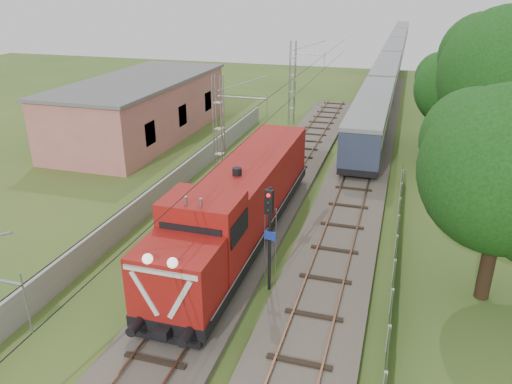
% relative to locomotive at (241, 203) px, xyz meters
% --- Properties ---
extents(ground, '(140.00, 140.00, 0.00)m').
position_rel_locomotive_xyz_m(ground, '(0.00, -7.07, -2.37)').
color(ground, '#32551F').
rests_on(ground, ground).
extents(track_main, '(4.20, 70.00, 0.45)m').
position_rel_locomotive_xyz_m(track_main, '(0.00, -0.07, -2.19)').
color(track_main, '#6B6054').
rests_on(track_main, ground).
extents(track_side, '(4.20, 80.00, 0.45)m').
position_rel_locomotive_xyz_m(track_side, '(5.00, 12.93, -2.19)').
color(track_side, '#6B6054').
rests_on(track_side, ground).
extents(catenary, '(3.31, 70.00, 8.00)m').
position_rel_locomotive_xyz_m(catenary, '(-2.95, 4.93, 1.68)').
color(catenary, gray).
rests_on(catenary, ground).
extents(boundary_wall, '(0.25, 40.00, 1.50)m').
position_rel_locomotive_xyz_m(boundary_wall, '(-6.50, 4.93, -1.62)').
color(boundary_wall, '#9E9E99').
rests_on(boundary_wall, ground).
extents(station_building, '(8.40, 20.40, 5.22)m').
position_rel_locomotive_xyz_m(station_building, '(-15.00, 16.93, 0.26)').
color(station_building, '#CB6F6D').
rests_on(station_building, ground).
extents(fence, '(0.12, 32.00, 1.20)m').
position_rel_locomotive_xyz_m(fence, '(8.00, -4.07, -1.77)').
color(fence, black).
rests_on(fence, ground).
extents(locomotive, '(3.22, 18.39, 4.67)m').
position_rel_locomotive_xyz_m(locomotive, '(0.00, 0.00, 0.00)').
color(locomotive, black).
rests_on(locomotive, ground).
extents(coach_rake, '(2.91, 108.80, 3.36)m').
position_rel_locomotive_xyz_m(coach_rake, '(5.00, 64.59, 0.06)').
color(coach_rake, black).
rests_on(coach_rake, ground).
extents(signal_post, '(0.55, 0.43, 5.02)m').
position_rel_locomotive_xyz_m(signal_post, '(2.60, -3.90, 1.08)').
color(signal_post, black).
rests_on(signal_post, ground).
extents(tree_a, '(7.32, 6.97, 9.49)m').
position_rel_locomotive_xyz_m(tree_a, '(11.91, -1.70, 3.55)').
color(tree_a, '#322314').
rests_on(tree_a, ground).
extents(tree_b, '(9.14, 8.71, 11.85)m').
position_rel_locomotive_xyz_m(tree_b, '(13.86, 13.30, 5.02)').
color(tree_b, '#322314').
rests_on(tree_b, ground).
extents(tree_c, '(6.42, 6.11, 8.32)m').
position_rel_locomotive_xyz_m(tree_c, '(11.28, 19.97, 2.82)').
color(tree_c, '#322314').
rests_on(tree_c, ground).
extents(tree_d, '(7.17, 6.83, 9.30)m').
position_rel_locomotive_xyz_m(tree_d, '(14.05, 34.01, 3.42)').
color(tree_d, '#322314').
rests_on(tree_d, ground).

